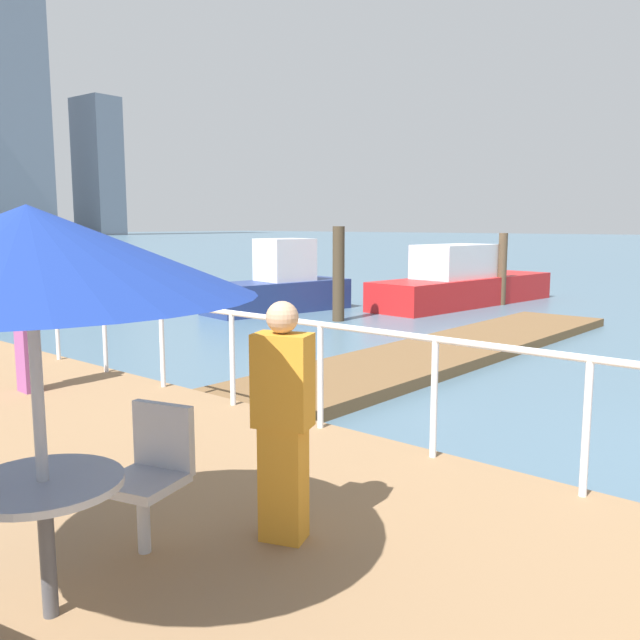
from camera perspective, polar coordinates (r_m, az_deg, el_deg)
floating_dock at (r=12.38m, az=10.13°, el=-2.80°), size 11.84×2.00×0.18m
boardwalk_railing at (r=10.71m, az=-21.60°, el=1.11°), size 0.06×31.31×1.08m
dock_piling_1 at (r=20.81m, az=15.28°, el=4.21°), size 0.26×0.26×2.15m
dock_piling_4 at (r=16.71m, az=1.59°, el=3.94°), size 0.30×0.30×2.37m
moored_boat_1 at (r=20.59m, az=12.06°, el=3.08°), size 7.31×2.47×1.82m
moored_boat_2 at (r=18.66m, az=-3.47°, el=2.87°), size 4.39×2.15×2.02m
cafe_table_round at (r=3.78m, az=-22.49°, el=-13.58°), size 0.80×0.80×0.74m
patio_umbrella at (r=3.53m, az=-23.59°, el=5.34°), size 2.20×2.20×2.12m
cafe_chair_0 at (r=4.41m, az=-14.13°, el=-11.98°), size 0.57×0.55×0.90m
pedestrian_0 at (r=8.78m, az=-23.82°, el=0.26°), size 0.24×0.37×1.76m
pedestrian_1 at (r=4.29m, az=-3.16°, el=-8.50°), size 0.34×0.42×1.56m
skyline_tower_6 at (r=154.35m, az=-18.41°, el=12.27°), size 7.04×10.21×28.82m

